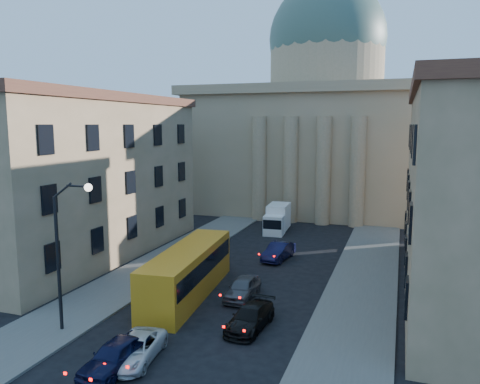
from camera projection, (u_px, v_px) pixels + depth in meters
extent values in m
cube|color=#595751|center=(138.00, 276.00, 37.05)|extent=(5.00, 60.00, 0.15)
cube|color=#595751|center=(358.00, 303.00, 31.52)|extent=(5.00, 60.00, 0.15)
cube|color=#917C59|center=(324.00, 152.00, 68.67)|extent=(34.00, 26.00, 16.00)
cube|color=#917C59|center=(326.00, 94.00, 67.47)|extent=(35.50, 27.50, 1.20)
cylinder|color=#917C59|center=(326.00, 68.00, 66.96)|extent=(16.00, 16.00, 8.00)
sphere|color=#41584B|center=(327.00, 39.00, 66.38)|extent=(16.40, 16.40, 16.40)
cube|color=#917C59|center=(189.00, 166.00, 73.98)|extent=(13.00, 13.00, 11.00)
cone|color=#512B23|center=(188.00, 118.00, 72.91)|extent=(26.02, 26.02, 4.00)
cylinder|color=#917C59|center=(259.00, 169.00, 58.50)|extent=(1.80, 1.80, 13.00)
cylinder|color=#917C59|center=(290.00, 170.00, 57.20)|extent=(1.80, 1.80, 13.00)
cylinder|color=#917C59|center=(323.00, 171.00, 55.90)|extent=(1.80, 1.80, 13.00)
cylinder|color=#917C59|center=(357.00, 172.00, 54.60)|extent=(1.80, 1.80, 13.00)
cube|color=tan|center=(78.00, 180.00, 42.56)|extent=(11.00, 26.00, 14.00)
cube|color=#512B23|center=(73.00, 98.00, 41.51)|extent=(11.60, 26.60, 0.80)
cylinder|color=black|center=(58.00, 265.00, 26.81)|extent=(0.20, 0.20, 8.00)
cylinder|color=black|center=(62.00, 191.00, 26.01)|extent=(1.30, 0.12, 0.96)
cylinder|color=black|center=(77.00, 186.00, 25.64)|extent=(1.30, 0.12, 0.12)
sphere|color=white|center=(88.00, 187.00, 25.41)|extent=(0.44, 0.44, 0.44)
imported|color=black|center=(115.00, 356.00, 22.92)|extent=(2.00, 4.54, 1.52)
imported|color=silver|center=(136.00, 349.00, 23.87)|extent=(2.67, 4.74, 1.25)
imported|color=black|center=(250.00, 318.00, 27.66)|extent=(2.24, 4.75, 1.34)
imported|color=#49494D|center=(243.00, 288.00, 32.51)|extent=(1.73, 4.29, 1.46)
imported|color=black|center=(278.00, 251.00, 41.77)|extent=(2.21, 4.77, 1.51)
cube|color=orange|center=(188.00, 272.00, 32.90)|extent=(3.86, 12.28, 3.40)
cube|color=black|center=(188.00, 264.00, 32.82)|extent=(3.86, 11.63, 1.21)
cylinder|color=black|center=(148.00, 310.00, 29.10)|extent=(0.43, 1.12, 1.10)
cylinder|color=black|center=(181.00, 313.00, 28.58)|extent=(0.43, 1.12, 1.10)
cylinder|color=black|center=(195.00, 268.00, 37.54)|extent=(0.43, 1.12, 1.10)
cylinder|color=black|center=(221.00, 270.00, 37.02)|extent=(0.43, 1.12, 1.10)
cube|color=white|center=(274.00, 225.00, 51.06)|extent=(2.22, 2.31, 2.18)
cube|color=black|center=(272.00, 225.00, 50.03)|extent=(2.01, 0.23, 1.00)
cube|color=white|center=(279.00, 216.00, 53.33)|extent=(2.41, 3.95, 2.82)
cylinder|color=black|center=(265.00, 231.00, 51.06)|extent=(0.30, 0.83, 0.82)
cylinder|color=black|center=(282.00, 232.00, 50.57)|extent=(0.30, 0.83, 0.82)
cylinder|color=black|center=(272.00, 225.00, 54.53)|extent=(0.30, 0.83, 0.82)
cylinder|color=black|center=(288.00, 226.00, 54.04)|extent=(0.30, 0.83, 0.82)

